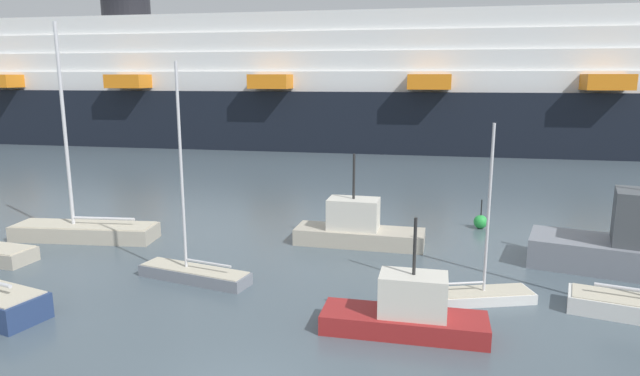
# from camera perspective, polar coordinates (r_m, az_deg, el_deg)

# --- Properties ---
(sailboat_1) EXTENTS (4.33, 2.22, 6.34)m
(sailboat_1) POSITION_cam_1_polar(r_m,az_deg,el_deg) (20.38, 15.93, -10.61)
(sailboat_1) COLOR white
(sailboat_1) RESTS_ON ground_plane
(sailboat_2) EXTENTS (7.04, 2.11, 10.32)m
(sailboat_2) POSITION_cam_1_polar(r_m,az_deg,el_deg) (29.09, -23.49, -3.96)
(sailboat_2) COLOR #BCB29E
(sailboat_2) RESTS_ON ground_plane
(sailboat_6) EXTENTS (4.77, 2.32, 8.42)m
(sailboat_6) POSITION_cam_1_polar(r_m,az_deg,el_deg) (22.07, -13.10, -8.42)
(sailboat_6) COLOR gray
(sailboat_6) RESTS_ON ground_plane
(fishing_boat_1) EXTENTS (6.23, 2.39, 4.35)m
(fishing_boat_1) POSITION_cam_1_polar(r_m,az_deg,el_deg) (25.90, 3.93, -4.24)
(fishing_boat_1) COLOR #BCB29E
(fishing_boat_1) RESTS_ON ground_plane
(fishing_boat_2) EXTENTS (5.22, 1.93, 3.73)m
(fishing_boat_2) POSITION_cam_1_polar(r_m,az_deg,el_deg) (17.47, 9.16, -12.73)
(fishing_boat_2) COLOR maroon
(fishing_boat_2) RESTS_ON ground_plane
(channel_buoy_0) EXTENTS (0.72, 0.72, 1.56)m
(channel_buoy_0) POSITION_cam_1_polar(r_m,az_deg,el_deg) (29.84, 16.52, -3.41)
(channel_buoy_0) COLOR green
(channel_buoy_0) RESTS_ON ground_plane
(cruise_ship) EXTENTS (115.85, 22.72, 20.39)m
(cruise_ship) POSITION_cam_1_polar(r_m,az_deg,el_deg) (65.64, -3.25, 10.44)
(cruise_ship) COLOR black
(cruise_ship) RESTS_ON ground_plane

